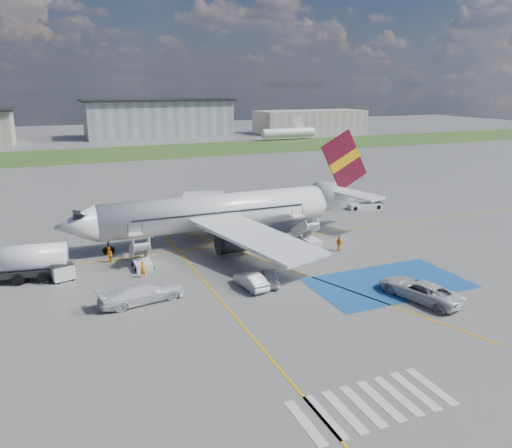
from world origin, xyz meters
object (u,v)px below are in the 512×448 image
Objects in this scene: gpu_cart at (63,273)px; car_silver_b at (251,281)px; belt_loader at (365,206)px; fuel_tanker at (11,267)px; van_white_a at (420,287)px; car_silver_a at (270,277)px; van_white_b at (142,290)px; airliner at (229,210)px.

gpu_cart reaches higher than car_silver_b.
car_silver_b is at bearing -132.89° from belt_loader.
fuel_tanker reaches higher than van_white_a.
car_silver_a is 0.97× the size of car_silver_b.
fuel_tanker is 2.43× the size of car_silver_b.
belt_loader is 1.00× the size of van_white_b.
airliner is at bearing -74.76° from car_silver_a.
airliner is 6.95× the size of van_white_b.
airliner is 14.30m from car_silver_a.
airliner is 23.83m from belt_loader.
car_silver_b is (14.96, -8.18, -0.03)m from gpu_cart.
car_silver_a is (-1.31, -13.98, -2.72)m from airliner.
belt_loader is at bearing -131.04° from van_white_a.
van_white_a reaches higher than belt_loader.
van_white_b is at bearing 18.00° from car_silver_a.
airliner reaches higher than gpu_cart.
fuel_tanker is 1.79× the size of van_white_a.
car_silver_b is 0.77× the size of van_white_b.
van_white_a is 1.05× the size of van_white_b.
fuel_tanker is at bearing 38.89° from van_white_b.
car_silver_a reaches higher than car_silver_b.
airliner is 22.94m from fuel_tanker.
gpu_cart is at bearing -44.53° from van_white_a.
van_white_b is (-35.36, -19.59, 0.65)m from belt_loader.
fuel_tanker is 4.73× the size of gpu_cart.
belt_loader is 33.07m from car_silver_b.
van_white_a is (11.99, -7.57, 0.37)m from car_silver_b.
gpu_cart is (4.23, -1.67, -0.69)m from fuel_tanker.
van_white_b reaches higher than car_silver_a.
gpu_cart is at bearing 28.84° from van_white_b.
van_white_a is at bearing -45.29° from gpu_cart.
car_silver_b is 9.32m from van_white_b.
fuel_tanker is at bearing 143.47° from gpu_cart.
van_white_b reaches higher than car_silver_b.
car_silver_b is (-3.24, -14.22, -2.72)m from airliner.
airliner is 3.70× the size of fuel_tanker.
airliner is 18.54m from van_white_b.
fuel_tanker is 1.87× the size of belt_loader.
car_silver_a is 12.73m from van_white_a.
airliner is 17.50× the size of gpu_cart.
belt_loader is at bearing 15.00° from airliner.
belt_loader is at bearing -119.64° from car_silver_a.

